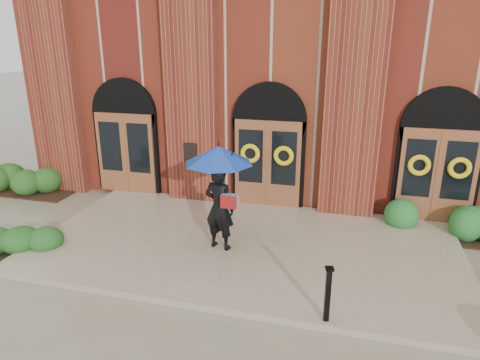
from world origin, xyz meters
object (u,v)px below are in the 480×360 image
(metal_post, at_px, (328,293))
(hedge_wall_right, at_px, (464,222))
(hedge_wall_left, at_px, (25,180))
(man_with_umbrella, at_px, (219,178))

(metal_post, distance_m, hedge_wall_right, 5.52)
(metal_post, bearing_deg, hedge_wall_left, 155.73)
(metal_post, xyz_separation_m, hedge_wall_left, (-10.09, 4.55, -0.31))
(hedge_wall_right, bearing_deg, hedge_wall_left, 180.00)
(man_with_umbrella, relative_size, hedge_wall_right, 0.80)
(metal_post, distance_m, hedge_wall_left, 11.07)
(hedge_wall_left, relative_size, hedge_wall_right, 0.99)
(man_with_umbrella, bearing_deg, hedge_wall_right, -145.05)
(hedge_wall_left, xyz_separation_m, hedge_wall_right, (13.20, 0.00, 0.00))
(man_with_umbrella, relative_size, metal_post, 2.36)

